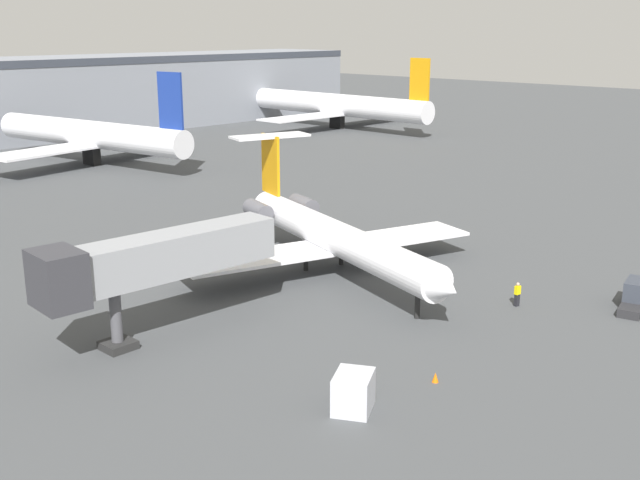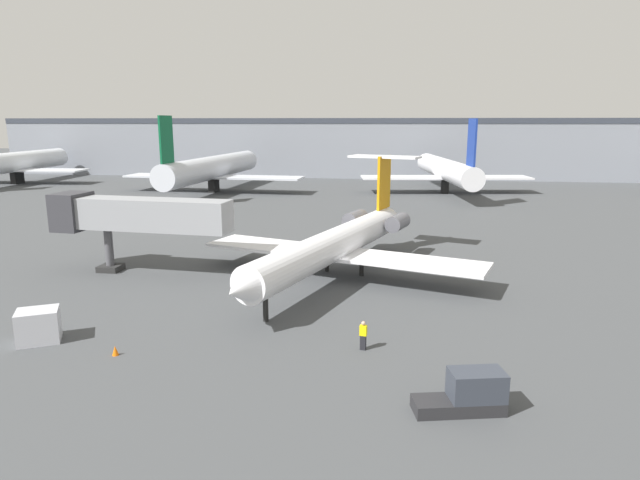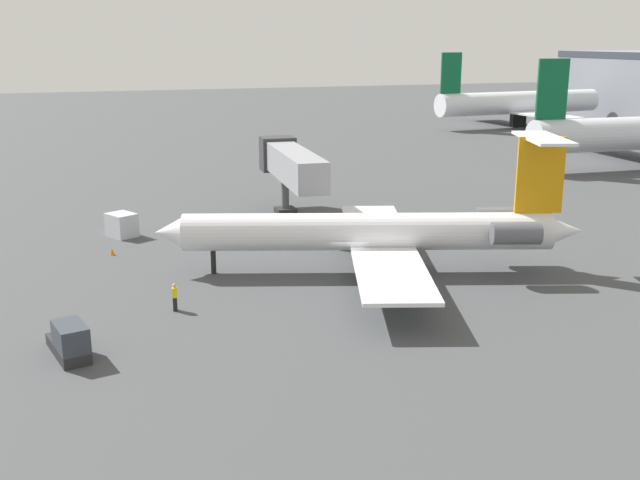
{
  "view_description": "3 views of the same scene",
  "coord_description": "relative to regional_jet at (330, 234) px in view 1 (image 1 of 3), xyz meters",
  "views": [
    {
      "loc": [
        -41.92,
        -36.29,
        18.42
      ],
      "look_at": [
        -0.41,
        2.83,
        2.61
      ],
      "focal_mm": 43.24,
      "sensor_mm": 36.0,
      "label": 1
    },
    {
      "loc": [
        5.09,
        -40.94,
        12.64
      ],
      "look_at": [
        -1.03,
        1.13,
        3.36
      ],
      "focal_mm": 30.55,
      "sensor_mm": 36.0,
      "label": 2
    },
    {
      "loc": [
        45.74,
        -17.51,
        15.63
      ],
      "look_at": [
        0.51,
        -2.01,
        2.76
      ],
      "focal_mm": 41.89,
      "sensor_mm": 36.0,
      "label": 3
    }
  ],
  "objects": [
    {
      "name": "ground_plane",
      "position": [
        -0.38,
        -2.52,
        -3.06
      ],
      "size": [
        400.0,
        400.0,
        0.1
      ],
      "primitive_type": "cube",
      "color": "#424447"
    },
    {
      "name": "regional_jet",
      "position": [
        0.0,
        0.0,
        0.0
      ],
      "size": [
        24.21,
        28.58,
        9.39
      ],
      "color": "white",
      "rests_on": "ground_plane"
    },
    {
      "name": "jet_bridge",
      "position": [
        -17.55,
        -1.28,
        1.98
      ],
      "size": [
        15.61,
        4.03,
        6.69
      ],
      "color": "gray",
      "rests_on": "ground_plane"
    },
    {
      "name": "ground_crew_marshaller",
      "position": [
        2.97,
        -14.63,
        -2.15
      ],
      "size": [
        0.44,
        0.33,
        1.69
      ],
      "color": "black",
      "rests_on": "ground_plane"
    },
    {
      "name": "baggage_tug_lead",
      "position": [
        8.05,
        -20.65,
        -2.17
      ],
      "size": [
        4.21,
        2.25,
        1.9
      ],
      "color": "#262628",
      "rests_on": "ground_plane"
    },
    {
      "name": "cargo_container_uld",
      "position": [
        -15.9,
        -16.19,
        -2.04
      ],
      "size": [
        2.87,
        2.69,
        1.93
      ],
      "color": "silver",
      "rests_on": "ground_plane"
    },
    {
      "name": "traffic_cone_near",
      "position": [
        -10.52,
        -17.37,
        -2.73
      ],
      "size": [
        0.36,
        0.36,
        0.55
      ],
      "color": "orange",
      "rests_on": "ground_plane"
    },
    {
      "name": "parked_airliner_centre",
      "position": [
        12.95,
        56.44,
        1.14
      ],
      "size": [
        30.58,
        35.89,
        13.09
      ],
      "color": "white",
      "rests_on": "ground_plane"
    },
    {
      "name": "parked_airliner_east_mid",
      "position": [
        65.6,
        58.26,
        1.29
      ],
      "size": [
        35.17,
        41.83,
        13.41
      ],
      "color": "white",
      "rests_on": "ground_plane"
    }
  ]
}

